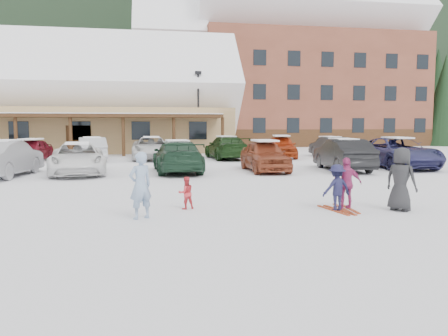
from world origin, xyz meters
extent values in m
plane|color=white|center=(0.00, 0.00, 0.00)|extent=(160.00, 160.00, 0.00)
cube|color=black|center=(0.00, 85.00, 19.00)|extent=(300.00, 70.00, 38.00)
cube|color=tan|center=(-9.00, 28.00, 1.80)|extent=(28.00, 10.00, 3.60)
cube|color=#422814|center=(-9.00, 21.80, 2.90)|extent=(25.20, 2.60, 0.25)
cube|color=white|center=(-9.00, 28.00, 5.54)|extent=(29.12, 9.69, 9.69)
cube|color=brown|center=(16.00, 38.00, 6.00)|extent=(24.00, 14.00, 12.00)
cube|color=brown|center=(0.50, 38.00, 4.50)|extent=(7.00, 12.60, 9.00)
cube|color=white|center=(16.00, 38.00, 14.69)|extent=(24.96, 13.57, 13.57)
cube|color=#422814|center=(16.00, 31.04, 0.90)|extent=(24.00, 0.10, 1.80)
cylinder|color=black|center=(2.12, 23.66, 3.11)|extent=(0.16, 0.16, 6.22)
cube|color=black|center=(2.12, 23.66, 6.34)|extent=(0.50, 0.25, 0.25)
cylinder|color=black|center=(30.00, 32.00, 0.66)|extent=(0.60, 0.60, 1.32)
cone|color=black|center=(30.00, 32.00, 6.27)|extent=(4.84, 4.84, 9.90)
cylinder|color=black|center=(6.00, 44.00, 0.54)|extent=(0.60, 0.60, 1.08)
cone|color=black|center=(6.00, 44.00, 5.13)|extent=(3.96, 3.96, 8.10)
cylinder|color=black|center=(34.00, 46.00, 0.69)|extent=(0.60, 0.60, 1.38)
cone|color=black|center=(34.00, 46.00, 6.55)|extent=(5.06, 5.06, 10.35)
imported|color=#87A1C3|center=(-2.01, -0.80, 0.80)|extent=(0.70, 0.62, 1.60)
imported|color=red|center=(-0.85, 0.23, 0.43)|extent=(0.48, 0.42, 0.86)
imported|color=#19193B|center=(2.97, -0.66, 0.60)|extent=(0.85, 0.58, 1.21)
cube|color=#9F3816|center=(2.97, -0.66, 0.01)|extent=(0.44, 1.41, 0.03)
imported|color=#AC336F|center=(3.33, -0.49, 0.69)|extent=(0.83, 0.41, 1.37)
cube|color=#9F3816|center=(3.33, -0.49, 0.01)|extent=(0.33, 1.41, 0.03)
imported|color=#262729|center=(4.61, -0.93, 0.83)|extent=(0.88, 0.96, 1.65)
imported|color=#9B9BA0|center=(-7.93, 8.87, 0.78)|extent=(2.22, 4.91, 1.56)
imported|color=white|center=(-4.99, 9.33, 0.71)|extent=(3.03, 5.38, 1.42)
imported|color=#1C3A27|center=(-0.49, 9.37, 0.75)|extent=(2.30, 5.24, 1.50)
imported|color=brown|center=(3.69, 9.16, 0.75)|extent=(1.77, 4.38, 1.49)
imported|color=black|center=(7.58, 8.87, 0.78)|extent=(2.02, 4.83, 1.55)
imported|color=navy|center=(10.99, 9.75, 0.79)|extent=(2.78, 5.74, 1.57)
imported|color=maroon|center=(-8.84, 16.89, 0.69)|extent=(2.04, 4.21, 1.39)
imported|color=silver|center=(-5.29, 16.91, 0.73)|extent=(2.29, 4.66, 1.47)
imported|color=silver|center=(-1.65, 17.36, 0.74)|extent=(2.57, 5.36, 1.47)
imported|color=#183514|center=(3.19, 16.98, 0.75)|extent=(2.43, 5.27, 1.49)
imported|color=#AC3412|center=(7.07, 17.41, 0.76)|extent=(2.51, 4.69, 1.52)
imported|color=black|center=(10.69, 17.65, 0.71)|extent=(1.58, 4.33, 1.42)
camera|label=1|loc=(-1.79, -11.18, 2.21)|focal=35.00mm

